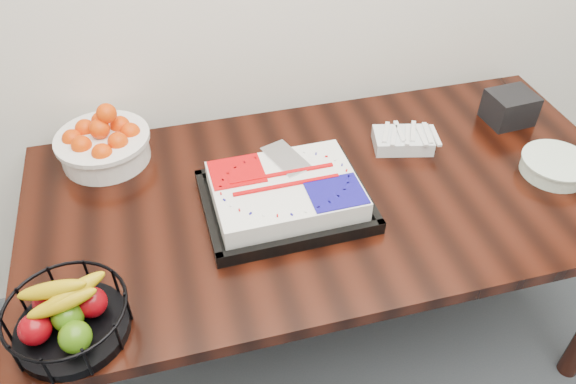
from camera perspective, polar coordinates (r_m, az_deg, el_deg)
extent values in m
cube|color=black|center=(1.69, 4.60, -0.22)|extent=(1.80, 0.90, 0.04)
cylinder|color=black|center=(2.18, -20.24, -4.92)|extent=(0.07, 0.07, 0.71)
cylinder|color=black|center=(2.50, 19.51, 2.10)|extent=(0.07, 0.07, 0.71)
cube|color=black|center=(1.61, -0.27, -1.17)|extent=(0.47, 0.37, 0.02)
cube|color=white|center=(1.58, -0.28, 0.03)|extent=(0.41, 0.31, 0.07)
cube|color=#BA0307|center=(1.59, -5.21, 2.15)|extent=(0.15, 0.13, 0.00)
cube|color=#100B79|center=(1.52, 4.87, -0.10)|extent=(0.15, 0.13, 0.00)
cube|color=silver|center=(1.63, -0.15, 3.46)|extent=(0.13, 0.18, 0.00)
cylinder|color=white|center=(1.84, -18.12, 4.27)|extent=(0.27, 0.27, 0.09)
cylinder|color=white|center=(1.82, -18.37, 5.23)|extent=(0.29, 0.29, 0.01)
cylinder|color=black|center=(1.41, -20.99, -12.83)|extent=(0.26, 0.26, 0.03)
torus|color=black|center=(1.35, -21.78, -10.90)|extent=(0.28, 0.28, 0.01)
cylinder|color=white|center=(1.89, 25.47, 2.33)|extent=(0.20, 0.20, 0.05)
cylinder|color=white|center=(1.88, 25.69, 2.93)|extent=(0.21, 0.21, 0.01)
cube|color=silver|center=(1.85, 11.55, 5.15)|extent=(0.21, 0.16, 0.05)
cube|color=black|center=(2.06, 21.59, 7.98)|extent=(0.16, 0.14, 0.11)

